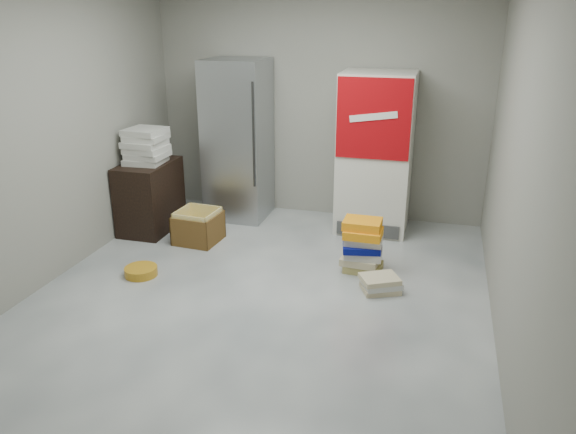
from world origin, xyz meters
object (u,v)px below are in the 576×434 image
Objects in this scene: cardboard_box at (198,229)px; coke_cooler at (375,153)px; wood_shelf at (150,196)px; phonebook_stack_main at (363,246)px; steel_fridge at (238,140)px.

coke_cooler is at bearing 31.87° from cardboard_box.
coke_cooler reaches higher than cardboard_box.
wood_shelf is 1.65× the size of cardboard_box.
cardboard_box is (-1.86, 0.26, -0.11)m from phonebook_stack_main.
steel_fridge reaches higher than phonebook_stack_main.
wood_shelf is (-2.48, -0.72, -0.50)m from coke_cooler.
coke_cooler reaches higher than wood_shelf.
wood_shelf is 1.51× the size of phonebook_stack_main.
wood_shelf is at bearing 166.52° from phonebook_stack_main.
wood_shelf reaches higher than cardboard_box.
coke_cooler is 2.25× the size of wood_shelf.
phonebook_stack_main is at bearing -3.52° from cardboard_box.
cardboard_box is (-0.15, -0.94, -0.80)m from steel_fridge.
coke_cooler is 2.16m from cardboard_box.
phonebook_stack_main is 1.88m from cardboard_box.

